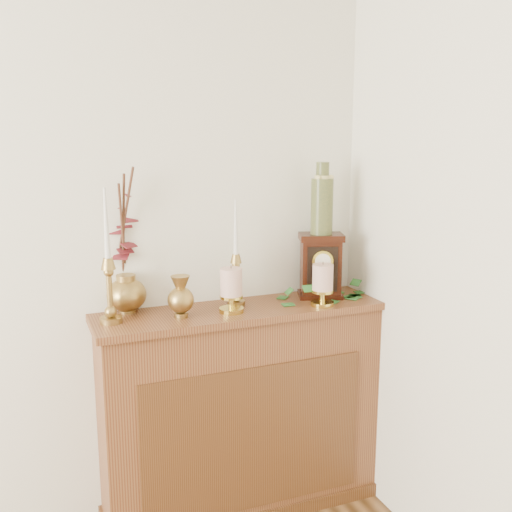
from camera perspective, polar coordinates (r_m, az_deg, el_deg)
name	(u,v)px	position (r m, az deg, el deg)	size (l,w,h in m)	color
console_shelf	(242,416)	(2.70, -1.32, -15.00)	(1.24, 0.34, 0.93)	brown
candlestick_left	(109,280)	(2.35, -13.83, -2.21)	(0.09, 0.09, 0.52)	#A58B42
candlestick_center	(236,271)	(2.53, -1.92, -1.45)	(0.08, 0.08, 0.45)	#A58B42
bud_vase	(181,297)	(2.39, -7.19, -3.90)	(0.11, 0.11, 0.17)	#A58B42
ginger_jar	(124,247)	(2.49, -12.47, 0.89)	(0.24, 0.26, 0.59)	#A58B42
pillar_candle_left	(231,288)	(2.44, -2.38, -3.05)	(0.10, 0.10, 0.20)	gold
pillar_candle_right	(323,283)	(2.54, 6.36, -2.54)	(0.10, 0.10, 0.19)	gold
ivy_garland	(320,295)	(2.68, 6.10, -3.76)	(0.49, 0.18, 0.08)	#266024
mantel_clock	(321,266)	(2.67, 6.17, -0.98)	(0.22, 0.19, 0.29)	#32130A
ceramic_vase	(322,202)	(2.62, 6.30, 5.13)	(0.10, 0.10, 0.31)	#1B3727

